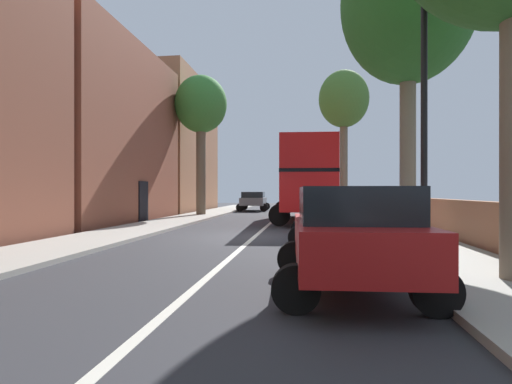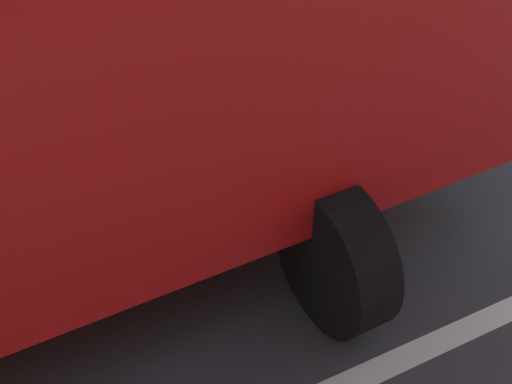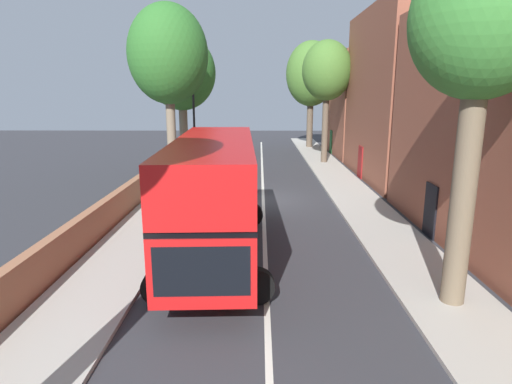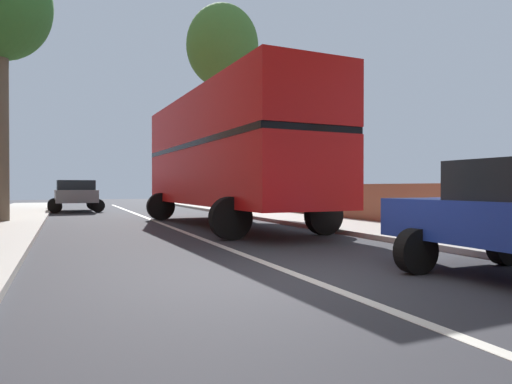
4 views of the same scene
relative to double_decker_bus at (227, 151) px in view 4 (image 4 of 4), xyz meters
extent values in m
plane|color=#333338|center=(-1.70, -8.21, -2.35)|extent=(84.00, 84.00, 0.00)
cube|color=silver|center=(-1.70, -8.21, -2.35)|extent=(0.16, 54.00, 0.01)
cube|color=red|center=(0.00, -0.01, -0.80)|extent=(2.90, 10.23, 1.70)
cube|color=black|center=(0.00, -0.01, 0.13)|extent=(2.92, 10.12, 0.16)
cube|color=red|center=(0.00, -0.01, 0.96)|extent=(2.90, 10.23, 1.50)
cube|color=black|center=(-0.20, 5.03, -0.72)|extent=(2.20, 0.15, 1.19)
cylinder|color=black|center=(-1.42, 3.38, -1.85)|extent=(1.01, 0.34, 1.00)
cylinder|color=black|center=(1.14, 3.48, -1.85)|extent=(1.01, 0.34, 1.00)
cylinder|color=black|center=(-1.14, -3.50, -1.85)|extent=(1.01, 0.34, 1.00)
cylinder|color=black|center=(1.42, -3.40, -1.85)|extent=(1.01, 0.34, 1.00)
cylinder|color=black|center=(-0.11, -8.38, -2.03)|extent=(0.64, 0.23, 0.64)
cylinder|color=black|center=(1.69, -8.37, -2.03)|extent=(0.64, 0.23, 0.64)
cube|color=slate|center=(-4.20, 10.91, -1.58)|extent=(1.98, 4.29, 0.59)
cube|color=black|center=(-4.19, 10.70, -1.04)|extent=(1.77, 2.38, 0.47)
cylinder|color=black|center=(-5.18, 12.20, -2.03)|extent=(0.65, 0.24, 0.64)
cylinder|color=black|center=(-3.30, 12.26, -2.03)|extent=(0.65, 0.24, 0.64)
cylinder|color=black|center=(-5.10, 9.57, -2.03)|extent=(0.65, 0.24, 0.64)
cylinder|color=black|center=(-3.22, 9.63, -2.03)|extent=(0.65, 0.24, 0.64)
cylinder|color=brown|center=(2.83, 8.85, 1.48)|extent=(0.58, 0.58, 7.43)
ellipsoid|color=#47752D|center=(2.83, 8.85, 6.12)|extent=(3.70, 3.70, 4.24)
camera|label=1|loc=(0.11, -22.36, -0.77)|focal=28.96mm
camera|label=2|loc=(-3.15, -2.01, 0.70)|focal=39.46mm
camera|label=3|loc=(-1.49, 14.02, 3.20)|focal=30.22mm
camera|label=4|loc=(-4.67, -13.39, -1.12)|focal=31.89mm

